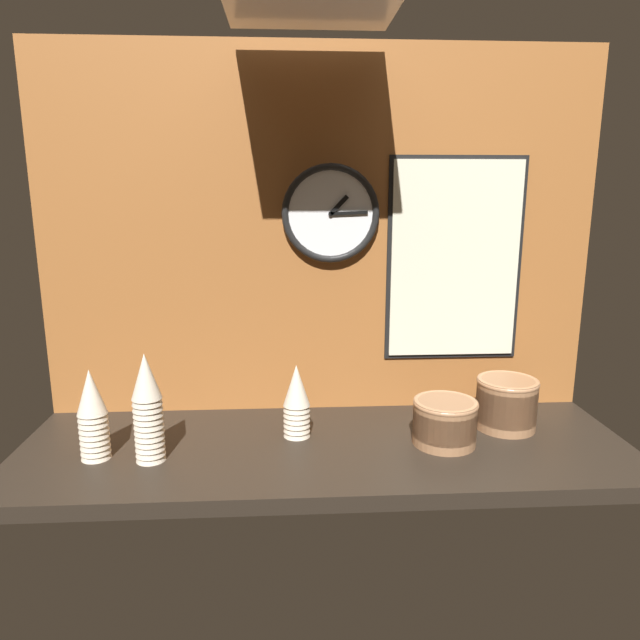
# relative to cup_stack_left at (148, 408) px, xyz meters

# --- Properties ---
(ground_plane) EXTENTS (1.60, 0.56, 0.04)m
(ground_plane) POSITION_rel_cup_stack_left_xyz_m (0.44, 0.08, -0.16)
(ground_plane) COLOR black
(wall_tiled_back) EXTENTS (1.60, 0.03, 1.05)m
(wall_tiled_back) POSITION_rel_cup_stack_left_xyz_m (0.44, 0.34, 0.39)
(wall_tiled_back) COLOR #A3602D
(wall_tiled_back) RESTS_ON ground_plane
(cup_stack_left) EXTENTS (0.07, 0.07, 0.27)m
(cup_stack_left) POSITION_rel_cup_stack_left_xyz_m (0.00, 0.00, 0.00)
(cup_stack_left) COLOR beige
(cup_stack_left) RESTS_ON ground_plane
(cup_stack_far_left) EXTENTS (0.07, 0.07, 0.23)m
(cup_stack_far_left) POSITION_rel_cup_stack_left_xyz_m (-0.14, 0.02, -0.02)
(cup_stack_far_left) COLOR beige
(cup_stack_far_left) RESTS_ON ground_plane
(cup_stack_center) EXTENTS (0.07, 0.07, 0.20)m
(cup_stack_center) POSITION_rel_cup_stack_left_xyz_m (0.36, 0.12, -0.04)
(cup_stack_center) COLOR beige
(cup_stack_center) RESTS_ON ground_plane
(bowl_stack_far_right) EXTENTS (0.17, 0.17, 0.14)m
(bowl_stack_far_right) POSITION_rel_cup_stack_left_xyz_m (0.95, 0.14, -0.06)
(bowl_stack_far_right) COLOR #996B47
(bowl_stack_far_right) RESTS_ON ground_plane
(bowl_stack_right) EXTENTS (0.17, 0.17, 0.12)m
(bowl_stack_right) POSITION_rel_cup_stack_left_xyz_m (0.75, 0.05, -0.07)
(bowl_stack_right) COLOR #996B47
(bowl_stack_right) RESTS_ON ground_plane
(wall_clock) EXTENTS (0.28, 0.03, 0.28)m
(wall_clock) POSITION_rel_cup_stack_left_xyz_m (0.47, 0.31, 0.45)
(wall_clock) COLOR white
(menu_board) EXTENTS (0.40, 0.01, 0.60)m
(menu_board) POSITION_rel_cup_stack_left_xyz_m (0.83, 0.32, 0.32)
(menu_board) COLOR black
(ceiling_light_panel) EXTENTS (0.40, 0.40, 0.02)m
(ceiling_light_panel) POSITION_rel_cup_stack_left_xyz_m (0.41, 0.08, 0.93)
(ceiling_light_panel) COLOR white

